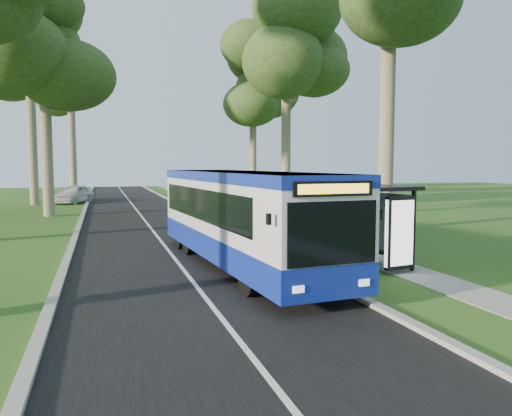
{
  "coord_description": "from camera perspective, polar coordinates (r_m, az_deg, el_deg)",
  "views": [
    {
      "loc": [
        -5.84,
        -15.5,
        3.23
      ],
      "look_at": [
        -0.3,
        2.32,
        1.6
      ],
      "focal_mm": 35.0,
      "sensor_mm": 36.0,
      "label": 1
    }
  ],
  "objects": [
    {
      "name": "car_white",
      "position": [
        44.3,
        -20.11,
        1.5
      ],
      "size": [
        3.48,
        4.84,
        1.53
      ],
      "primitive_type": "imported",
      "rotation": [
        0.0,
        0.0,
        -0.42
      ],
      "color": "silver",
      "rests_on": "ground"
    },
    {
      "name": "bus_stop_sign",
      "position": [
        14.78,
        10.92,
        -1.78
      ],
      "size": [
        0.09,
        0.34,
        2.41
      ],
      "rotation": [
        0.0,
        0.0,
        0.07
      ],
      "color": "gray",
      "rests_on": "ground"
    },
    {
      "name": "kerb_east",
      "position": [
        26.36,
        -4.33,
        -1.93
      ],
      "size": [
        0.25,
        100.0,
        0.12
      ],
      "primitive_type": "cube",
      "color": "#9E9B93",
      "rests_on": "ground"
    },
    {
      "name": "tree_east_d",
      "position": [
        48.13,
        -0.35,
        13.81
      ],
      "size": [
        5.2,
        5.2,
        14.31
      ],
      "color": "#7A6B56",
      "rests_on": "ground"
    },
    {
      "name": "bus_shelter",
      "position": [
        15.95,
        14.11,
        -0.24
      ],
      "size": [
        2.09,
        3.23,
        2.58
      ],
      "rotation": [
        0.0,
        0.0,
        0.16
      ],
      "color": "black",
      "rests_on": "ground"
    },
    {
      "name": "ground",
      "position": [
        16.88,
        3.33,
        -6.05
      ],
      "size": [
        120.0,
        120.0,
        0.0
      ],
      "primitive_type": "plane",
      "color": "#265019",
      "rests_on": "ground"
    },
    {
      "name": "bus",
      "position": [
        15.75,
        -1.69,
        -1.1
      ],
      "size": [
        3.24,
        11.51,
        3.01
      ],
      "rotation": [
        0.0,
        0.0,
        0.08
      ],
      "color": "silver",
      "rests_on": "ground"
    },
    {
      "name": "footpath",
      "position": [
        27.18,
        1.84,
        -1.81
      ],
      "size": [
        1.5,
        100.0,
        0.02
      ],
      "primitive_type": "cube",
      "color": "gray",
      "rests_on": "ground"
    },
    {
      "name": "tree_west_e",
      "position": [
        54.29,
        -20.46,
        14.03
      ],
      "size": [
        5.2,
        5.2,
        16.27
      ],
      "color": "#7A6B56",
      "rests_on": "ground"
    },
    {
      "name": "litter_bin",
      "position": [
        18.7,
        5.7,
        -3.48
      ],
      "size": [
        0.54,
        0.54,
        0.95
      ],
      "rotation": [
        0.0,
        0.0,
        -0.32
      ],
      "color": "black",
      "rests_on": "ground"
    },
    {
      "name": "tree_west_d",
      "position": [
        44.65,
        -24.51,
        15.68
      ],
      "size": [
        5.2,
        5.2,
        16.01
      ],
      "color": "#7A6B56",
      "rests_on": "ground"
    },
    {
      "name": "tree_west_c",
      "position": [
        34.55,
        -23.18,
        17.71
      ],
      "size": [
        5.2,
        5.2,
        14.94
      ],
      "color": "#7A6B56",
      "rests_on": "ground"
    },
    {
      "name": "centre_line",
      "position": [
        25.81,
        -11.93,
        -2.25
      ],
      "size": [
        0.12,
        100.0,
        0.0
      ],
      "primitive_type": "cube",
      "color": "white",
      "rests_on": "road"
    },
    {
      "name": "road",
      "position": [
        25.81,
        -11.93,
        -2.28
      ],
      "size": [
        7.0,
        100.0,
        0.02
      ],
      "primitive_type": "cube",
      "color": "black",
      "rests_on": "ground"
    },
    {
      "name": "tree_east_c",
      "position": [
        36.67,
        3.49,
        17.44
      ],
      "size": [
        5.2,
        5.2,
        15.03
      ],
      "color": "#7A6B56",
      "rests_on": "ground"
    },
    {
      "name": "car_silver",
      "position": [
        47.5,
        -20.06,
        1.6
      ],
      "size": [
        2.45,
        4.29,
        1.34
      ],
      "primitive_type": "imported",
      "rotation": [
        0.0,
        0.0,
        -0.27
      ],
      "color": "#B5B8BD",
      "rests_on": "ground"
    },
    {
      "name": "kerb_west",
      "position": [
        25.73,
        -19.72,
        -2.38
      ],
      "size": [
        0.25,
        100.0,
        0.12
      ],
      "primitive_type": "cube",
      "color": "#9E9B93",
      "rests_on": "ground"
    }
  ]
}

